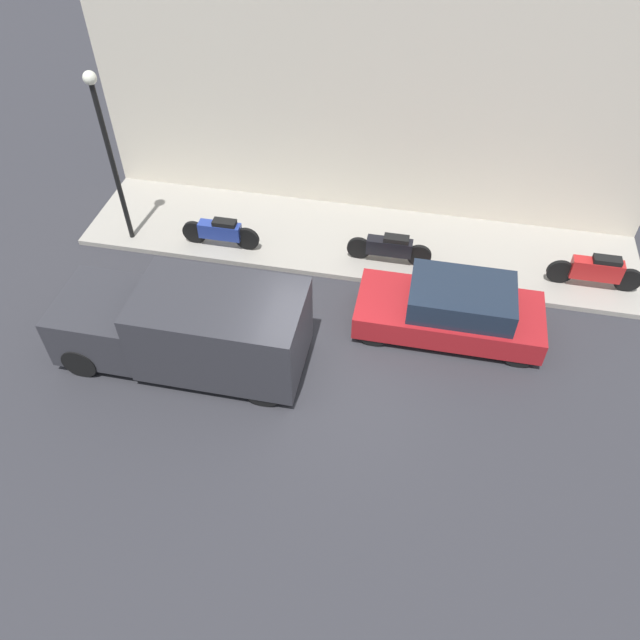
% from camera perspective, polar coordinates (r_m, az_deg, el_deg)
% --- Properties ---
extents(ground_plane, '(60.00, 60.00, 0.00)m').
position_cam_1_polar(ground_plane, '(13.00, 0.19, -5.39)').
color(ground_plane, '#2D2D33').
extents(sidewalk, '(2.97, 14.01, 0.13)m').
position_cam_1_polar(sidewalk, '(16.22, 3.39, 7.23)').
color(sidewalk, gray).
rests_on(sidewalk, ground_plane).
extents(building_facade, '(0.30, 14.01, 5.80)m').
position_cam_1_polar(building_facade, '(16.07, 4.81, 18.77)').
color(building_facade, beige).
rests_on(building_facade, ground_plane).
extents(parked_car, '(1.71, 4.02, 1.31)m').
position_cam_1_polar(parked_car, '(13.79, 12.02, 0.93)').
color(parked_car, maroon).
rests_on(parked_car, ground_plane).
extents(delivery_van, '(1.96, 5.11, 1.87)m').
position_cam_1_polar(delivery_van, '(12.96, -12.22, -0.58)').
color(delivery_van, '#2D2D33').
rests_on(delivery_van, ground_plane).
extents(motorcycle_red, '(0.30, 2.13, 0.87)m').
position_cam_1_polar(motorcycle_red, '(15.82, 23.95, 4.15)').
color(motorcycle_red, '#B21E1E').
rests_on(motorcycle_red, sidewalk).
extents(motorcycle_blue, '(0.30, 1.99, 0.78)m').
position_cam_1_polar(motorcycle_blue, '(15.88, -9.08, 7.99)').
color(motorcycle_blue, navy).
rests_on(motorcycle_blue, sidewalk).
extents(motorcycle_black, '(0.30, 2.06, 0.77)m').
position_cam_1_polar(motorcycle_black, '(15.29, 6.40, 6.59)').
color(motorcycle_black, black).
rests_on(motorcycle_black, sidewalk).
extents(streetlamp, '(0.30, 0.30, 4.34)m').
position_cam_1_polar(streetlamp, '(15.50, -18.92, 15.23)').
color(streetlamp, black).
rests_on(streetlamp, sidewalk).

